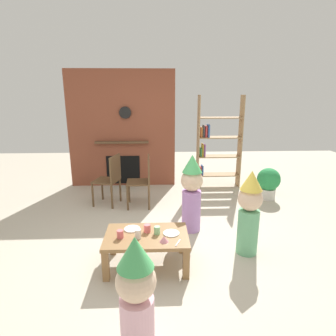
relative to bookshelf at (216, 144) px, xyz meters
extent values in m
plane|color=#BCB29E|center=(-1.23, -2.40, -0.90)|extent=(12.00, 12.00, 0.00)
cube|color=brown|center=(-1.95, 0.20, 0.30)|extent=(2.20, 0.18, 2.40)
cube|color=black|center=(-1.95, 0.10, -0.55)|extent=(0.70, 0.02, 0.60)
cube|color=brown|center=(-1.95, 0.06, 0.05)|extent=(1.10, 0.10, 0.04)
cylinder|color=black|center=(-1.86, 0.08, 0.65)|extent=(0.24, 0.04, 0.24)
cube|color=#9E7A51|center=(-0.37, 0.00, 0.05)|extent=(0.02, 0.28, 1.90)
cube|color=#9E7A51|center=(0.51, 0.00, 0.05)|extent=(0.02, 0.28, 1.90)
cube|color=#9E7A51|center=(0.07, 0.00, -0.65)|extent=(0.86, 0.28, 0.02)
cube|color=#9E7A51|center=(0.07, 0.00, -0.25)|extent=(0.86, 0.28, 0.02)
cube|color=#9E7A51|center=(0.07, 0.00, 0.15)|extent=(0.86, 0.28, 0.02)
cube|color=#9E7A51|center=(0.07, 0.00, 0.55)|extent=(0.86, 0.28, 0.02)
cube|color=#B23333|center=(-0.31, 0.00, -0.56)|extent=(0.03, 0.20, 0.16)
cube|color=#3359A5|center=(-0.27, 0.00, -0.55)|extent=(0.03, 0.20, 0.19)
cube|color=#3F8C4C|center=(-0.31, 0.00, -0.16)|extent=(0.02, 0.20, 0.17)
cube|color=gold|center=(-0.28, 0.00, -0.11)|extent=(0.02, 0.20, 0.26)
cube|color=#8C4C99|center=(-0.24, 0.00, -0.12)|extent=(0.03, 0.20, 0.24)
cube|color=#D87F3F|center=(-0.31, 0.00, 0.26)|extent=(0.02, 0.20, 0.20)
cube|color=#4C4C51|center=(-0.27, 0.00, 0.28)|extent=(0.02, 0.20, 0.24)
cube|color=#B23333|center=(-0.22, 0.00, 0.27)|extent=(0.04, 0.20, 0.22)
cube|color=#3359A5|center=(-0.17, 0.00, 0.29)|extent=(0.03, 0.20, 0.26)
cube|color=olive|center=(-1.36, -2.84, -0.54)|extent=(0.94, 0.60, 0.04)
cube|color=olive|center=(-1.78, -3.10, -0.73)|extent=(0.07, 0.07, 0.35)
cube|color=olive|center=(-0.93, -3.10, -0.73)|extent=(0.07, 0.07, 0.35)
cube|color=olive|center=(-1.78, -2.58, -0.73)|extent=(0.07, 0.07, 0.35)
cube|color=olive|center=(-0.93, -2.58, -0.73)|extent=(0.07, 0.07, 0.35)
cylinder|color=#8CD18C|center=(-1.24, -2.82, -0.47)|extent=(0.07, 0.07, 0.09)
cylinder|color=#E5666B|center=(-1.35, -2.77, -0.47)|extent=(0.08, 0.08, 0.09)
cylinder|color=#E5666B|center=(-1.65, -2.90, -0.47)|extent=(0.07, 0.07, 0.09)
cylinder|color=silver|center=(-1.45, -2.91, -0.46)|extent=(0.07, 0.07, 0.11)
cylinder|color=white|center=(-1.53, -2.70, -0.51)|extent=(0.19, 0.19, 0.01)
cylinder|color=white|center=(-1.08, -2.82, -0.51)|extent=(0.19, 0.19, 0.01)
cone|color=pink|center=(-1.16, -3.00, -0.48)|extent=(0.10, 0.10, 0.07)
cube|color=silver|center=(-1.02, -3.03, -0.51)|extent=(0.07, 0.14, 0.01)
cylinder|color=#EAB2C6|center=(-1.39, -4.06, -0.63)|extent=(0.25, 0.25, 0.55)
sphere|color=beige|center=(-1.39, -4.06, -0.21)|extent=(0.28, 0.28, 0.28)
cone|color=#4CB766|center=(-1.39, -4.06, 0.01)|extent=(0.26, 0.26, 0.23)
cylinder|color=#66B27F|center=(-0.12, -2.62, -0.62)|extent=(0.25, 0.25, 0.57)
sphere|color=beige|center=(-0.12, -2.62, -0.19)|extent=(0.29, 0.29, 0.29)
cone|color=#F2D14C|center=(-0.12, -2.62, 0.04)|extent=(0.26, 0.26, 0.24)
cylinder|color=#B27FCC|center=(-0.74, -1.99, -0.60)|extent=(0.27, 0.27, 0.60)
sphere|color=beige|center=(-0.74, -1.99, -0.15)|extent=(0.31, 0.31, 0.31)
cone|color=#4CB766|center=(-0.74, -1.99, 0.09)|extent=(0.28, 0.28, 0.25)
cube|color=brown|center=(-2.13, -0.94, -0.46)|extent=(0.50, 0.50, 0.02)
cube|color=brown|center=(-1.95, -0.99, -0.23)|extent=(0.14, 0.39, 0.45)
cylinder|color=brown|center=(-2.25, -0.72, -0.69)|extent=(0.04, 0.04, 0.43)
cylinder|color=brown|center=(-2.35, -1.06, -0.69)|extent=(0.04, 0.04, 0.43)
cylinder|color=brown|center=(-1.91, -0.82, -0.69)|extent=(0.04, 0.04, 0.43)
cylinder|color=brown|center=(-2.01, -1.16, -0.69)|extent=(0.04, 0.04, 0.43)
cube|color=brown|center=(-1.56, -1.06, -0.46)|extent=(0.41, 0.41, 0.02)
cube|color=brown|center=(-1.37, -1.05, -0.23)|extent=(0.04, 0.40, 0.45)
cylinder|color=brown|center=(-1.74, -0.88, -0.69)|extent=(0.04, 0.04, 0.43)
cylinder|color=brown|center=(-1.73, -1.24, -0.69)|extent=(0.04, 0.04, 0.43)
cylinder|color=brown|center=(-1.38, -0.87, -0.69)|extent=(0.04, 0.04, 0.43)
cylinder|color=brown|center=(-1.37, -1.23, -0.69)|extent=(0.04, 0.04, 0.43)
cylinder|color=beige|center=(0.85, -0.80, -0.80)|extent=(0.28, 0.28, 0.20)
sphere|color=#299049|center=(0.85, -0.80, -0.52)|extent=(0.42, 0.42, 0.42)
camera|label=1|loc=(-1.24, -5.73, 1.04)|focal=30.17mm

